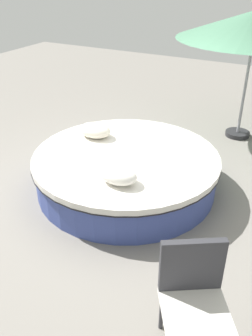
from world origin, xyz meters
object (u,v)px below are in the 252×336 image
(throw_pillow_1, at_px, (118,175))
(throw_pillow_0, at_px, (95,130))
(patio_chair, at_px, (193,292))
(round_bed, at_px, (126,171))

(throw_pillow_1, bearing_deg, throw_pillow_0, -45.99)
(throw_pillow_0, xyz_separation_m, patio_chair, (-2.28, 2.16, -0.07))
(patio_chair, bearing_deg, round_bed, -81.39)
(throw_pillow_0, distance_m, throw_pillow_1, 1.36)
(patio_chair, bearing_deg, throw_pillow_0, -75.43)
(throw_pillow_0, relative_size, patio_chair, 0.50)
(round_bed, distance_m, patio_chair, 2.47)
(round_bed, xyz_separation_m, throw_pillow_1, (-0.26, 0.68, 0.36))
(throw_pillow_0, height_order, patio_chair, patio_chair)
(throw_pillow_0, height_order, throw_pillow_1, throw_pillow_0)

